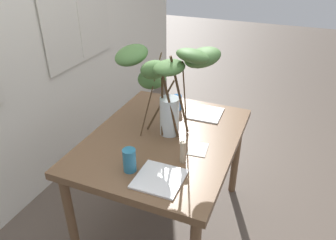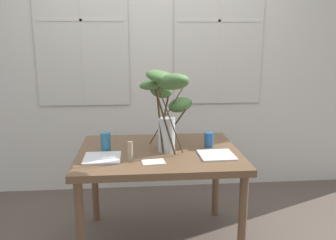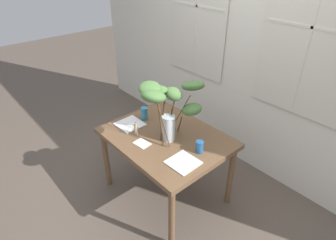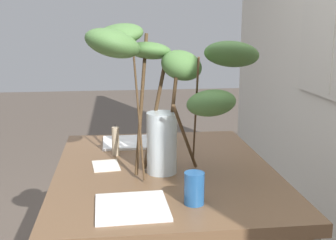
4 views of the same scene
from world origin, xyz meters
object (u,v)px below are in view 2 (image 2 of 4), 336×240
Objects in this scene: drinking_glass_blue_left at (106,142)px; pillar_candle at (130,151)px; drinking_glass_blue_right at (209,140)px; dining_table at (159,161)px; vase_with_branches at (167,97)px; plate_square_left at (102,158)px; plate_square_right at (217,155)px.

pillar_candle is at bearing -52.88° from drinking_glass_blue_left.
pillar_candle reaches higher than drinking_glass_blue_right.
dining_table is 10.39× the size of drinking_glass_blue_right.
pillar_candle reaches higher than drinking_glass_blue_left.
pillar_candle is (-0.21, -0.21, 0.15)m from dining_table.
vase_with_branches is 0.56m from drinking_glass_blue_left.
pillar_candle is (0.20, -0.06, 0.06)m from plate_square_left.
vase_with_branches is at bearing -171.10° from drinking_glass_blue_right.
drinking_glass_blue_left is 0.56× the size of plate_square_right.
vase_with_branches reaches higher than plate_square_right.
vase_with_branches is 4.85× the size of pillar_candle.
vase_with_branches is 0.54m from plate_square_right.
dining_table is at bearing 45.18° from pillar_candle.
plate_square_left is at bearing -159.88° from dining_table.
drinking_glass_blue_left is 1.20× the size of drinking_glass_blue_right.
drinking_glass_blue_left is (-0.39, 0.04, 0.15)m from dining_table.
pillar_candle reaches higher than plate_square_right.
pillar_candle is (-0.27, -0.22, -0.33)m from vase_with_branches.
dining_table is at bearing -172.86° from vase_with_branches.
drinking_glass_blue_right reaches higher than plate_square_left.
drinking_glass_blue_left reaches higher than plate_square_right.
vase_with_branches is at bearing -3.51° from drinking_glass_blue_left.
plate_square_left is (-0.40, -0.15, 0.09)m from dining_table.
drinking_glass_blue_right is at bearing 24.13° from pillar_candle.
pillar_candle is at bearing -17.23° from plate_square_left.
dining_table is at bearing -5.26° from drinking_glass_blue_left.
drinking_glass_blue_right is at bearing 8.90° from vase_with_branches.
dining_table is at bearing -171.39° from drinking_glass_blue_right.
drinking_glass_blue_left is 0.82m from plate_square_right.
dining_table is 1.65× the size of vase_with_branches.
vase_with_branches is at bearing 18.42° from plate_square_left.
dining_table is 0.42m from drinking_glass_blue_right.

